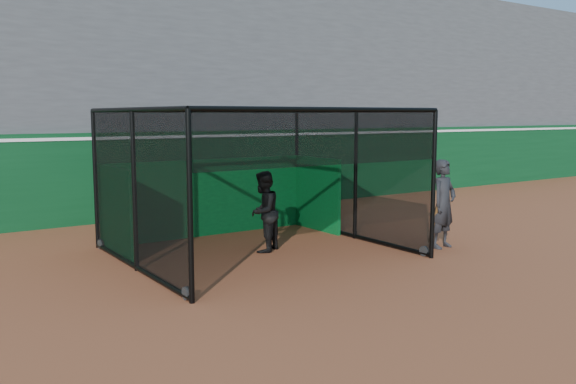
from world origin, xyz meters
TOP-DOWN VIEW (x-y plane):
  - ground at (0.00, 0.00)m, footprint 120.00×120.00m
  - outfield_wall at (0.00, 8.50)m, footprint 50.00×0.50m
  - grandstand at (0.00, 12.27)m, footprint 50.00×7.85m
  - batting_cage at (0.48, 2.80)m, footprint 5.59×5.04m
  - batter at (0.64, 2.82)m, footprint 1.09×1.04m
  - on_deck_player at (4.20, 0.88)m, footprint 0.79×0.58m

SIDE VIEW (x-z plane):
  - ground at x=0.00m, z-range 0.00..0.00m
  - batter at x=0.64m, z-range 0.00..1.77m
  - on_deck_player at x=4.20m, z-range 0.00..2.00m
  - outfield_wall at x=0.00m, z-range 0.04..2.54m
  - batting_cage at x=0.48m, z-range 0.00..3.08m
  - grandstand at x=0.00m, z-range 0.00..8.95m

